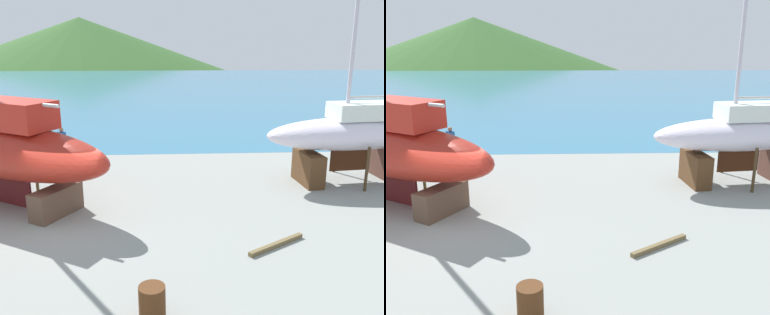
{
  "view_description": "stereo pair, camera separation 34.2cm",
  "coord_description": "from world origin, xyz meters",
  "views": [
    {
      "loc": [
        3.38,
        -12.92,
        5.85
      ],
      "look_at": [
        4.27,
        2.91,
        1.41
      ],
      "focal_mm": 39.22,
      "sensor_mm": 36.0,
      "label": 1
    },
    {
      "loc": [
        3.72,
        -12.94,
        5.85
      ],
      "look_at": [
        4.27,
        2.91,
        1.41
      ],
      "focal_mm": 39.22,
      "sensor_mm": 36.0,
      "label": 2
    }
  ],
  "objects": [
    {
      "name": "headland_hill",
      "position": [
        -20.62,
        108.07,
        0.0
      ],
      "size": [
        134.84,
        134.84,
        23.87
      ],
      "primitive_type": "cone",
      "color": "#2F5825",
      "rests_on": "ground"
    },
    {
      "name": "worker",
      "position": [
        -1.93,
        7.67,
        0.89
      ],
      "size": [
        0.48,
        0.48,
        1.71
      ],
      "rotation": [
        0.0,
        0.0,
        0.76
      ],
      "color": "#2E7945",
      "rests_on": "ground"
    },
    {
      "name": "barrel_tipped_right",
      "position": [
        2.97,
        -5.05,
        0.4
      ],
      "size": [
        0.79,
        0.79,
        0.8
      ],
      "primitive_type": "cylinder",
      "rotation": [
        0.0,
        0.0,
        2.65
      ],
      "color": "#512F17",
      "rests_on": "ground"
    },
    {
      "name": "sailboat_large_starboard",
      "position": [
        11.12,
        3.85,
        2.05
      ],
      "size": [
        7.7,
        3.13,
        12.64
      ],
      "rotation": [
        0.0,
        0.0,
        3.25
      ],
      "color": "#50331C",
      "rests_on": "ground"
    },
    {
      "name": "ground_plane",
      "position": [
        0.0,
        -2.2,
        0.0
      ],
      "size": [
        43.5,
        43.5,
        0.0
      ],
      "primitive_type": "plane",
      "color": "gray"
    },
    {
      "name": "sailboat_small_center",
      "position": [
        -2.5,
        1.95,
        2.14
      ],
      "size": [
        9.26,
        6.73,
        15.05
      ],
      "rotation": [
        0.0,
        0.0,
        2.62
      ],
      "color": "brown",
      "rests_on": "ground"
    },
    {
      "name": "sea_water",
      "position": [
        0.0,
        40.79,
        0.0
      ],
      "size": [
        149.17,
        64.23,
        0.01
      ],
      "primitive_type": "cube",
      "color": "teal",
      "rests_on": "ground"
    },
    {
      "name": "timber_long_fore",
      "position": [
        6.49,
        -1.92,
        0.07
      ],
      "size": [
        1.88,
        1.28,
        0.13
      ],
      "primitive_type": "cube",
      "rotation": [
        0.0,
        0.0,
        0.57
      ],
      "color": "brown",
      "rests_on": "ground"
    }
  ]
}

